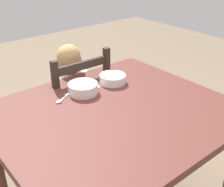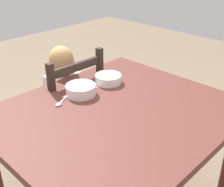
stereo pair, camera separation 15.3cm
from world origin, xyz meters
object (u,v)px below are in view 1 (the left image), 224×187
at_px(dining_chair, 74,113).
at_px(child_figure, 73,91).
at_px(bowl_of_carrots, 113,78).
at_px(spoon, 61,100).
at_px(bowl_of_peas, 83,88).
at_px(dining_table, 114,128).

xyz_separation_m(dining_chair, child_figure, (0.00, -0.01, 0.18)).
xyz_separation_m(child_figure, bowl_of_carrots, (0.11, -0.29, 0.17)).
distance_m(child_figure, spoon, 0.41).
height_order(dining_chair, spoon, dining_chair).
bearing_deg(bowl_of_carrots, dining_chair, 110.41).
distance_m(dining_chair, bowl_of_peas, 0.47).
relative_size(child_figure, spoon, 7.36).
bearing_deg(child_figure, dining_table, -99.81).
relative_size(dining_chair, child_figure, 0.98).
height_order(dining_chair, bowl_of_peas, dining_chair).
bearing_deg(dining_table, child_figure, 80.19).
distance_m(dining_table, dining_chair, 0.61).
relative_size(bowl_of_peas, bowl_of_carrots, 1.06).
bearing_deg(bowl_of_carrots, child_figure, 110.63).
distance_m(bowl_of_peas, bowl_of_carrots, 0.22).
bearing_deg(dining_table, bowl_of_peas, 92.96).
bearing_deg(dining_chair, bowl_of_carrots, -69.59).
height_order(dining_chair, child_figure, child_figure).
xyz_separation_m(bowl_of_carrots, spoon, (-0.37, 0.00, -0.02)).
bearing_deg(dining_table, bowl_of_carrots, 52.08).
bearing_deg(spoon, dining_chair, 49.48).
relative_size(bowl_of_peas, spoon, 1.31).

